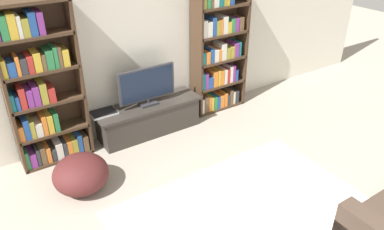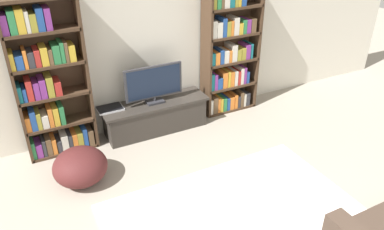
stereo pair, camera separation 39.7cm
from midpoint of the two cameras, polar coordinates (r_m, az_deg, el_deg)
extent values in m
cube|color=silver|center=(5.10, -9.91, 11.79)|extent=(8.80, 0.06, 2.60)
cube|color=#422D1E|center=(4.65, -28.77, 2.54)|extent=(0.04, 0.30, 1.96)
cube|color=#422D1E|center=(4.75, -19.18, 5.13)|extent=(0.04, 0.30, 1.96)
cube|color=#422D1E|center=(4.81, -24.26, 4.41)|extent=(0.85, 0.04, 1.96)
cube|color=#422D1E|center=(4.40, -26.50, 15.22)|extent=(0.85, 0.30, 0.04)
cube|color=#422D1E|center=(5.13, -21.80, -5.87)|extent=(0.82, 0.30, 0.04)
cube|color=#2D7F47|center=(5.02, -26.09, -5.86)|extent=(0.04, 0.24, 0.23)
cube|color=#7F338C|center=(5.04, -25.35, -5.88)|extent=(0.07, 0.24, 0.19)
cube|color=#333338|center=(5.03, -24.70, -5.53)|extent=(0.04, 0.24, 0.22)
cube|color=brown|center=(5.03, -24.08, -5.32)|extent=(0.06, 0.24, 0.23)
cube|color=orange|center=(5.04, -23.37, -5.23)|extent=(0.05, 0.24, 0.20)
cube|color=#333338|center=(5.06, -22.66, -5.23)|extent=(0.05, 0.24, 0.16)
cube|color=silver|center=(5.05, -21.95, -4.74)|extent=(0.08, 0.24, 0.22)
cube|color=#333338|center=(5.07, -21.16, -4.60)|extent=(0.04, 0.24, 0.20)
cube|color=orange|center=(5.07, -20.56, -4.40)|extent=(0.06, 0.24, 0.21)
cube|color=#9E9333|center=(5.08, -19.85, -4.18)|extent=(0.07, 0.24, 0.21)
cube|color=#234C99|center=(5.08, -19.17, -3.77)|extent=(0.05, 0.24, 0.25)
cube|color=brown|center=(5.10, -18.38, -3.75)|extent=(0.07, 0.24, 0.21)
cube|color=#422D1E|center=(4.93, -22.62, -2.12)|extent=(0.82, 0.30, 0.04)
cube|color=orange|center=(4.84, -26.94, -2.22)|extent=(0.06, 0.24, 0.19)
cube|color=#234C99|center=(4.83, -26.28, -1.69)|extent=(0.06, 0.24, 0.25)
cube|color=#9E9333|center=(4.84, -25.54, -1.69)|extent=(0.05, 0.24, 0.21)
cube|color=silver|center=(4.85, -24.71, -1.70)|extent=(0.07, 0.24, 0.17)
cube|color=orange|center=(4.84, -24.01, -1.09)|extent=(0.05, 0.24, 0.24)
cube|color=gold|center=(4.85, -23.27, -0.94)|extent=(0.06, 0.24, 0.23)
cube|color=#2D7F47|center=(4.86, -22.49, -0.68)|extent=(0.06, 0.24, 0.24)
cube|color=#422D1E|center=(4.76, -23.51, 1.93)|extent=(0.82, 0.30, 0.04)
cube|color=#196B75|center=(4.67, -28.10, 1.92)|extent=(0.04, 0.24, 0.20)
cube|color=#234C99|center=(4.68, -27.50, 1.90)|extent=(0.04, 0.24, 0.16)
cube|color=#B72D28|center=(4.66, -26.90, 2.54)|extent=(0.07, 0.24, 0.24)
cube|color=#7F338C|center=(4.67, -25.98, 2.57)|extent=(0.06, 0.24, 0.21)
cube|color=#7F338C|center=(4.68, -25.17, 2.93)|extent=(0.07, 0.24, 0.23)
cube|color=#9E9333|center=(4.68, -24.23, 3.29)|extent=(0.07, 0.24, 0.25)
cube|color=#B72D28|center=(4.71, -23.16, 3.14)|extent=(0.08, 0.24, 0.17)
cube|color=#422D1E|center=(4.61, -24.46, 6.26)|extent=(0.82, 0.30, 0.04)
cube|color=gold|center=(4.52, -29.22, 6.34)|extent=(0.05, 0.24, 0.19)
cube|color=#234C99|center=(4.53, -28.30, 6.37)|extent=(0.08, 0.24, 0.16)
cube|color=orange|center=(4.53, -27.58, 6.88)|extent=(0.04, 0.24, 0.21)
cube|color=#333338|center=(4.54, -26.83, 6.88)|extent=(0.07, 0.24, 0.18)
cube|color=#B72D28|center=(4.54, -26.02, 7.18)|extent=(0.06, 0.24, 0.19)
cube|color=gold|center=(4.55, -25.13, 7.53)|extent=(0.08, 0.24, 0.21)
cube|color=brown|center=(4.56, -24.29, 7.56)|extent=(0.04, 0.24, 0.18)
cube|color=#2D7F47|center=(4.56, -23.54, 7.97)|extent=(0.08, 0.24, 0.21)
cube|color=#2D7F47|center=(4.57, -22.77, 8.32)|extent=(0.04, 0.24, 0.24)
cube|color=brown|center=(4.58, -22.21, 8.44)|extent=(0.04, 0.24, 0.24)
cube|color=gold|center=(4.59, -21.42, 8.37)|extent=(0.07, 0.24, 0.19)
cube|color=#422D1E|center=(4.49, -25.49, 10.86)|extent=(0.82, 0.30, 0.04)
cube|color=#2D7F47|center=(4.41, -29.40, 11.65)|extent=(0.07, 0.24, 0.25)
cube|color=gold|center=(4.41, -28.37, 11.97)|extent=(0.08, 0.24, 0.26)
cube|color=silver|center=(4.42, -27.49, 12.01)|extent=(0.04, 0.24, 0.23)
cube|color=#9E9333|center=(4.43, -26.71, 11.98)|extent=(0.07, 0.24, 0.20)
cube|color=#234C99|center=(4.43, -25.84, 12.56)|extent=(0.07, 0.24, 0.25)
cube|color=#7F338C|center=(4.45, -24.83, 12.74)|extent=(0.07, 0.24, 0.24)
cube|color=#422D1E|center=(5.35, -1.47, 9.43)|extent=(0.04, 0.30, 1.96)
cube|color=#422D1E|center=(5.80, 5.53, 10.88)|extent=(0.04, 0.30, 1.96)
cube|color=#422D1E|center=(5.67, 1.39, 10.57)|extent=(0.85, 0.04, 1.96)
cube|color=#422D1E|center=(5.95, 2.00, 1.40)|extent=(0.82, 0.30, 0.04)
cube|color=silver|center=(5.69, -0.93, 1.60)|extent=(0.05, 0.24, 0.23)
cube|color=brown|center=(5.72, -0.35, 1.87)|extent=(0.08, 0.24, 0.26)
cube|color=orange|center=(5.76, 0.19, 1.92)|extent=(0.04, 0.24, 0.23)
cube|color=gold|center=(5.78, 0.58, 1.97)|extent=(0.04, 0.24, 0.22)
cube|color=#2D7F47|center=(5.81, 1.05, 2.09)|extent=(0.06, 0.24, 0.21)
cube|color=#234C99|center=(5.85, 1.55, 2.18)|extent=(0.05, 0.24, 0.20)
cube|color=orange|center=(5.88, 2.08, 2.36)|extent=(0.07, 0.24, 0.20)
cube|color=orange|center=(5.91, 2.66, 2.62)|extent=(0.05, 0.24, 0.22)
cube|color=#333338|center=(5.95, 3.09, 2.60)|extent=(0.05, 0.24, 0.19)
cube|color=brown|center=(5.97, 3.51, 2.96)|extent=(0.05, 0.24, 0.24)
cube|color=silver|center=(6.00, 3.92, 2.93)|extent=(0.04, 0.24, 0.21)
cube|color=#333338|center=(6.04, 4.35, 3.06)|extent=(0.07, 0.24, 0.21)
cube|color=#422D1E|center=(5.77, 2.06, 4.84)|extent=(0.82, 0.30, 0.04)
cube|color=#196B75|center=(5.52, -0.91, 5.32)|extent=(0.06, 0.24, 0.25)
cube|color=#7F338C|center=(5.55, -0.40, 5.39)|extent=(0.05, 0.24, 0.24)
cube|color=#234C99|center=(5.60, 0.21, 5.21)|extent=(0.08, 0.24, 0.17)
cube|color=orange|center=(5.63, 0.95, 5.74)|extent=(0.08, 0.24, 0.24)
cube|color=gold|center=(5.67, 1.53, 5.90)|extent=(0.04, 0.24, 0.24)
cube|color=orange|center=(5.70, 2.00, 5.96)|extent=(0.06, 0.24, 0.23)
cube|color=silver|center=(5.73, 2.53, 6.10)|extent=(0.05, 0.24, 0.23)
cube|color=#B72D28|center=(5.77, 2.99, 6.16)|extent=(0.04, 0.24, 0.22)
cube|color=silver|center=(5.79, 3.41, 6.44)|extent=(0.05, 0.24, 0.25)
cube|color=#7F338C|center=(5.82, 3.83, 6.56)|extent=(0.04, 0.24, 0.26)
cube|color=#234C99|center=(5.86, 4.23, 6.31)|extent=(0.04, 0.24, 0.18)
cube|color=#422D1E|center=(5.62, 2.13, 8.49)|extent=(0.82, 0.30, 0.04)
cube|color=#196B75|center=(5.39, -0.93, 8.78)|extent=(0.06, 0.24, 0.18)
cube|color=orange|center=(5.42, -0.28, 8.91)|extent=(0.07, 0.24, 0.18)
cube|color=#234C99|center=(5.46, 0.36, 9.17)|extent=(0.06, 0.24, 0.20)
cube|color=silver|center=(5.50, 1.01, 9.22)|extent=(0.08, 0.24, 0.18)
cube|color=orange|center=(5.53, 1.58, 9.31)|extent=(0.05, 0.24, 0.17)
cube|color=silver|center=(5.56, 2.18, 9.78)|extent=(0.08, 0.24, 0.25)
cube|color=#9E9333|center=(5.62, 2.87, 9.57)|extent=(0.07, 0.24, 0.17)
cube|color=#9E9333|center=(5.66, 3.50, 9.74)|extent=(0.07, 0.24, 0.18)
cube|color=#7F338C|center=(5.70, 4.12, 10.04)|extent=(0.07, 0.24, 0.21)
cube|color=#196B75|center=(5.73, 4.64, 10.19)|extent=(0.04, 0.24, 0.22)
cube|color=#422D1E|center=(5.50, 2.21, 12.31)|extent=(0.82, 0.30, 0.04)
cube|color=silver|center=(5.26, -0.91, 13.10)|extent=(0.07, 0.24, 0.24)
cube|color=silver|center=(5.31, -0.12, 13.09)|extent=(0.08, 0.24, 0.21)
cube|color=#234C99|center=(5.34, 0.59, 13.47)|extent=(0.06, 0.24, 0.26)
cube|color=#9E9333|center=(5.38, 1.18, 13.30)|extent=(0.06, 0.24, 0.21)
cube|color=orange|center=(5.41, 1.69, 13.40)|extent=(0.04, 0.24, 0.21)
cube|color=silver|center=(5.45, 2.30, 13.69)|extent=(0.08, 0.24, 0.25)
cube|color=gold|center=(5.50, 2.96, 13.37)|extent=(0.06, 0.24, 0.16)
cube|color=#2D7F47|center=(5.53, 3.52, 13.64)|extent=(0.06, 0.24, 0.20)
cube|color=#7F338C|center=(5.57, 4.08, 13.72)|extent=(0.07, 0.24, 0.19)
cube|color=brown|center=(5.62, 4.78, 13.84)|extent=(0.08, 0.24, 0.20)
cube|color=#422D1E|center=(5.40, 2.29, 16.30)|extent=(0.82, 0.30, 0.04)
cube|color=#2D7F47|center=(5.20, -0.40, 17.02)|extent=(0.06, 0.24, 0.18)
cube|color=brown|center=(5.23, 0.15, 17.11)|extent=(0.04, 0.24, 0.18)
cube|color=silver|center=(5.27, 0.77, 17.12)|extent=(0.08, 0.24, 0.17)
cube|color=#332D28|center=(5.25, -8.74, -0.70)|extent=(1.39, 0.42, 0.40)
cube|color=#332D28|center=(5.15, -8.93, 1.42)|extent=(1.48, 0.45, 0.04)
cube|color=#2D2D33|center=(5.12, -8.91, 1.70)|extent=(0.24, 0.16, 0.03)
cylinder|color=#2D2D33|center=(5.10, -8.94, 2.10)|extent=(0.04, 0.04, 0.05)
cube|color=#2D2D33|center=(5.00, -9.16, 4.67)|extent=(0.80, 0.04, 0.45)
cube|color=black|center=(4.98, -9.06, 4.59)|extent=(0.75, 0.00, 0.41)
cube|color=silver|center=(5.02, -15.57, 0.26)|extent=(0.34, 0.24, 0.02)
cube|color=black|center=(5.01, -15.59, 0.40)|extent=(0.33, 0.23, 0.00)
cube|color=white|center=(4.03, 4.80, -14.49)|extent=(2.56, 1.60, 0.02)
ellipsoid|color=#4C1E1E|center=(4.40, -19.11, -8.57)|extent=(0.61, 0.61, 0.42)
camera|label=1|loc=(0.20, -92.66, -1.48)|focal=35.00mm
camera|label=2|loc=(0.20, 87.34, 1.48)|focal=35.00mm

